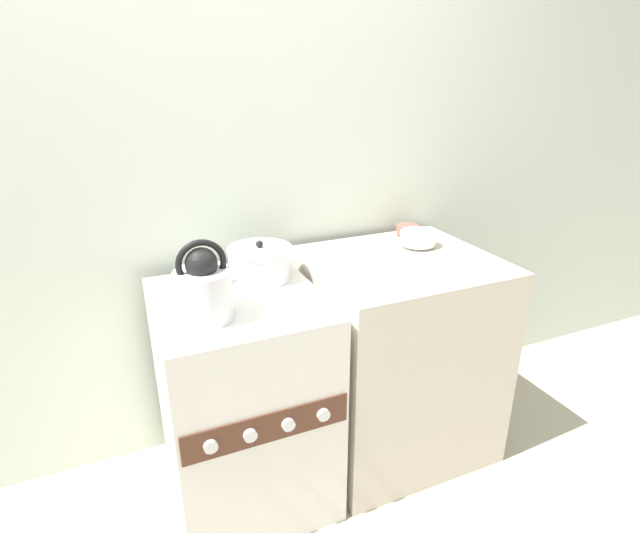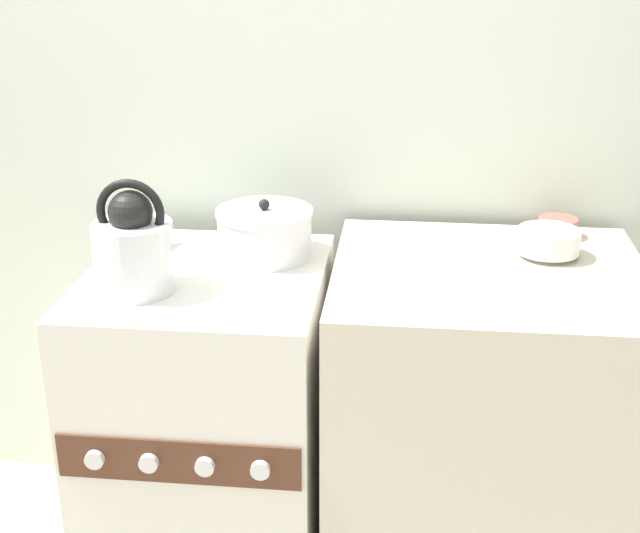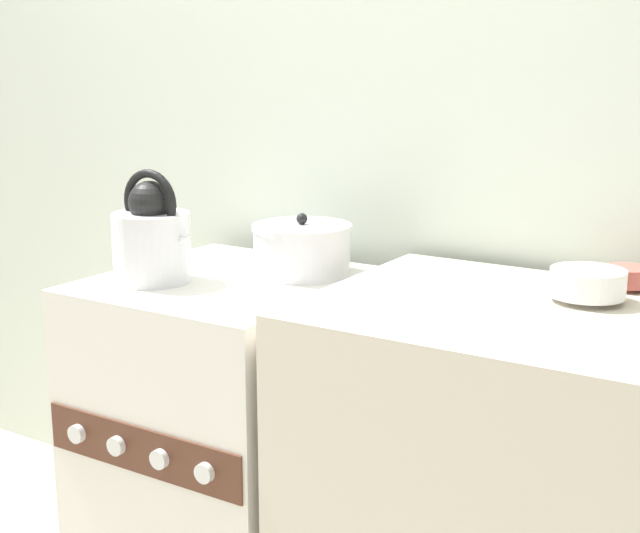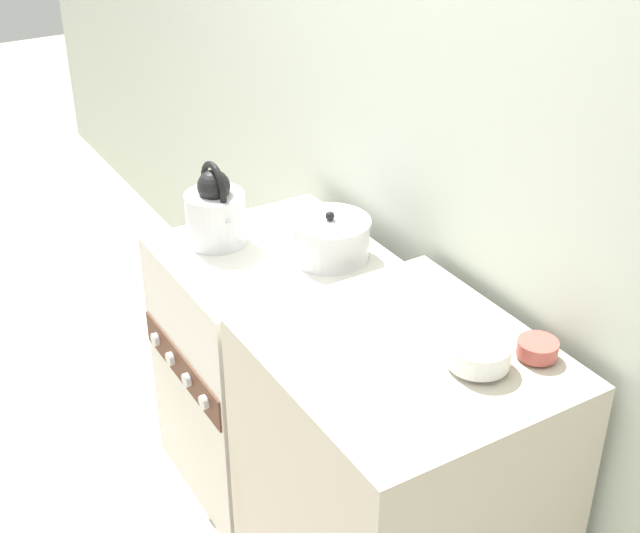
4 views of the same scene
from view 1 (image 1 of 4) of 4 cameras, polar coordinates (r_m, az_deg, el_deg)
name	(u,v)px [view 1 (image 1 of 4)]	position (r m, az deg, el deg)	size (l,w,h in m)	color
wall_back	(204,167)	(2.07, -13.16, 10.98)	(7.00, 0.06, 2.50)	silver
stove	(244,399)	(2.01, -8.68, -14.75)	(0.58, 0.65, 0.86)	silver
counter	(396,355)	(2.24, 8.70, -9.92)	(0.75, 0.67, 0.90)	beige
kettle	(204,288)	(1.62, -13.10, -2.45)	(0.23, 0.18, 0.27)	silver
cooking_pot	(260,263)	(1.92, -6.84, 0.43)	(0.25, 0.25, 0.15)	silver
enamel_bowl	(418,238)	(2.20, 11.14, 3.21)	(0.15, 0.15, 0.07)	white
small_ceramic_bowl	(407,230)	(2.34, 9.96, 4.17)	(0.10, 0.10, 0.05)	#B75147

